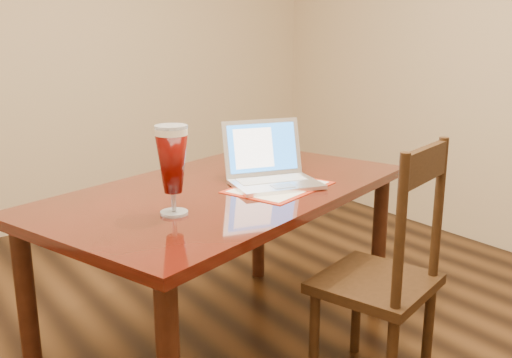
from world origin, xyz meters
TOP-DOWN VIEW (x-y plane):
  - dining_table at (0.09, 0.32)m, footprint 1.84×1.37m
  - dining_chair at (0.43, -0.27)m, footprint 0.53×0.52m

SIDE VIEW (x-z plane):
  - dining_chair at x=0.43m, z-range -0.03..0.99m
  - dining_table at x=0.09m, z-range 0.14..1.24m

